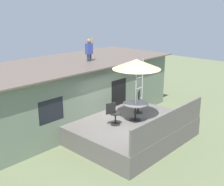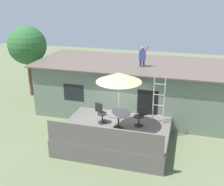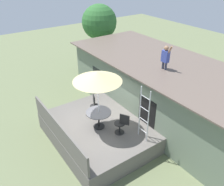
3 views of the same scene
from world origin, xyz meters
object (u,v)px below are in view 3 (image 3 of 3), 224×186
patio_table (99,115)px  backyard_tree (99,22)px  step_ladder (144,115)px  patio_chair_left (95,105)px  patio_umbrella (97,77)px  person_figure (166,56)px  patio_chair_right (121,124)px

patio_table → backyard_tree: bearing=147.1°
patio_table → step_ladder: size_ratio=0.47×
step_ladder → patio_chair_left: size_ratio=2.39×
patio_umbrella → backyard_tree: bearing=147.1°
backyard_tree → patio_table: bearing=-32.9°
person_figure → backyard_tree: (-7.42, 1.38, -0.17)m
patio_umbrella → backyard_tree: backyard_tree is taller
step_ladder → person_figure: bearing=118.5°
patio_table → patio_umbrella: 1.76m
person_figure → patio_chair_left: size_ratio=1.21×
patio_table → patio_chair_left: patio_chair_left is taller
backyard_tree → patio_chair_left: bearing=-34.4°
backyard_tree → patio_chair_right: bearing=-27.0°
patio_umbrella → patio_chair_left: patio_umbrella is taller
backyard_tree → person_figure: bearing=-10.5°
person_figure → patio_chair_right: (0.44, -2.63, -2.16)m
patio_table → person_figure: person_figure is taller
person_figure → backyard_tree: size_ratio=0.25×
patio_umbrella → backyard_tree: (-6.99, 4.52, 0.10)m
patio_umbrella → patio_chair_left: 2.13m
patio_umbrella → backyard_tree: 8.33m
step_ladder → patio_chair_right: size_ratio=2.39×
patio_table → person_figure: bearing=82.2°
patio_umbrella → person_figure: person_figure is taller
patio_chair_right → backyard_tree: backyard_tree is taller
patio_table → patio_umbrella: size_ratio=0.41×
patio_chair_left → patio_chair_right: same height
person_figure → patio_chair_right: bearing=-80.5°
patio_umbrella → step_ladder: 2.26m
patio_umbrella → patio_chair_left: (-0.91, 0.36, -1.89)m
patio_table → person_figure: (0.43, 3.15, 2.03)m
patio_umbrella → patio_chair_right: patio_umbrella is taller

